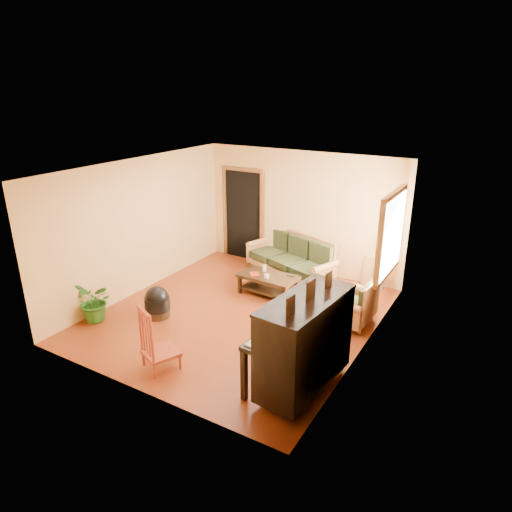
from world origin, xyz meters
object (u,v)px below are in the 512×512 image
Objects in this scene: footstool at (157,305)px; red_chair at (160,338)px; sofa at (290,257)px; armchair at (352,301)px; ceramic_crock at (379,284)px; potted_plant at (95,302)px; coffee_table at (268,285)px; piano at (305,345)px.

footstool is 0.46× the size of red_chair.
armchair is at bearing -16.37° from sofa.
ceramic_crock is 0.30× the size of potted_plant.
piano is at bearing -51.67° from coffee_table.
armchair is 4.40m from potted_plant.
sofa reaches higher than coffee_table.
coffee_table is 1.15× the size of red_chair.
potted_plant is (-1.91, 0.48, -0.12)m from red_chair.
piano reaches higher than red_chair.
armchair is at bearing 78.29° from red_chair.
piano is (1.90, -3.37, 0.23)m from sofa.
sofa is at bearing -171.53° from ceramic_crock.
sofa is 4.58× the size of footstool.
ceramic_crock is at bearing 27.51° from sofa.
ceramic_crock is 5.39m from potted_plant.
armchair is 3.74× the size of ceramic_crock.
piano reaches higher than coffee_table.
potted_plant is at bearing -170.35° from red_chair.
sofa is 2.24m from armchair.
ceramic_crock is at bearing 36.29° from coffee_table.
potted_plant is at bearing -130.09° from coffee_table.
armchair is 1.86× the size of footstool.
potted_plant is (-3.85, -3.76, 0.25)m from ceramic_crock.
red_chair reaches higher than sofa.
potted_plant is at bearing -172.62° from piano.
piano is at bearing -84.64° from armchair.
armchair is 0.54× the size of piano.
coffee_table is 0.74× the size of piano.
piano reaches higher than armchair.
potted_plant reaches higher than coffee_table.
armchair is 2.09m from piano.
piano is 3.90m from potted_plant.
footstool is at bearing 175.58° from piano.
ceramic_crock is at bearing 44.31° from potted_plant.
potted_plant is (-2.05, -2.44, 0.16)m from coffee_table.
red_chair is at bearing -114.57° from ceramic_crock.
ceramic_crock is at bearing 89.29° from red_chair.
footstool is 4.34m from ceramic_crock.
ceramic_crock is (3.04, 3.09, -0.10)m from footstool.
sofa reaches higher than armchair.
piano is at bearing 40.71° from red_chair.
coffee_table is at bearing 49.91° from potted_plant.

